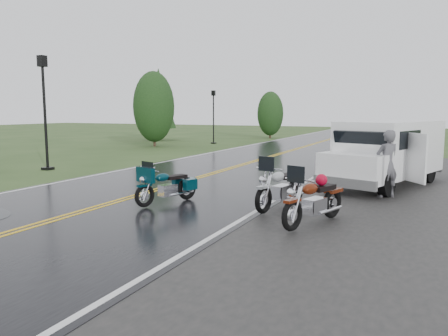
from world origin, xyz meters
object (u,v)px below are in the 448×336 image
motorcycle_red (292,203)px  motorcycle_silver (264,188)px  motorcycle_teal (144,187)px  lamp_post_near_left (45,113)px  person_at_van (387,165)px  van_white (334,156)px  lamp_post_far_left (213,117)px

motorcycle_red → motorcycle_silver: (-1.02, 1.17, 0.01)m
motorcycle_teal → lamp_post_near_left: size_ratio=0.41×
motorcycle_silver → lamp_post_near_left: bearing=172.3°
motorcycle_teal → person_at_van: bearing=55.8°
person_at_van → van_white: bearing=-62.4°
motorcycle_red → motorcycle_silver: 1.55m
motorcycle_red → lamp_post_near_left: (-11.94, 5.02, 1.72)m
motorcycle_teal → motorcycle_silver: bearing=29.8°
motorcycle_silver → van_white: size_ratio=0.41×
person_at_van → lamp_post_far_left: lamp_post_far_left is taller
van_white → lamp_post_far_left: size_ratio=1.38×
van_white → lamp_post_far_left: (-11.91, 15.79, 0.91)m
lamp_post_near_left → lamp_post_far_left: (-0.17, 16.00, -0.37)m
motorcycle_red → person_at_van: size_ratio=1.15×
van_white → person_at_van: size_ratio=2.91×
lamp_post_far_left → van_white: bearing=-53.0°
motorcycle_teal → motorcycle_silver: size_ratio=0.87×
lamp_post_far_left → lamp_post_near_left: bearing=-89.4°
van_white → person_at_van: (1.57, -0.59, -0.13)m
motorcycle_silver → lamp_post_far_left: bearing=130.9°
motorcycle_teal → person_at_van: (5.32, 4.05, 0.37)m
motorcycle_silver → person_at_van: bearing=67.1°
motorcycle_red → lamp_post_near_left: size_ratio=0.46×
motorcycle_red → motorcycle_silver: size_ratio=0.98×
motorcycle_teal → lamp_post_far_left: size_ratio=0.49×
motorcycle_teal → lamp_post_far_left: lamp_post_far_left is taller
motorcycle_silver → lamp_post_far_left: 22.77m
lamp_post_near_left → motorcycle_red: bearing=-22.8°
motorcycle_teal → lamp_post_near_left: (-7.99, 4.43, 1.79)m
person_at_van → lamp_post_near_left: (-13.31, 0.37, 1.41)m
motorcycle_teal → van_white: bearing=69.6°
lamp_post_near_left → person_at_van: bearing=-1.6°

